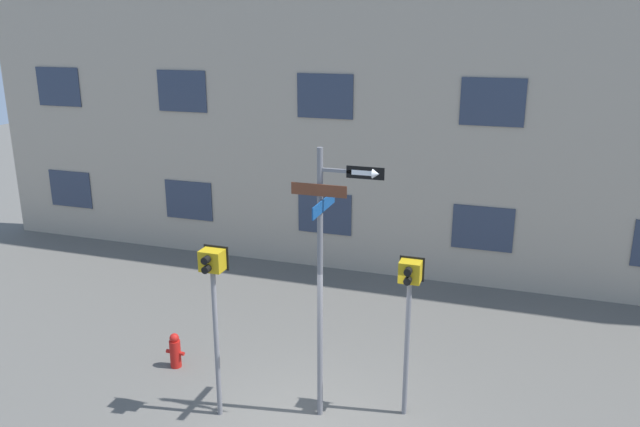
% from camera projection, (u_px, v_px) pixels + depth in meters
% --- Properties ---
extents(building_facade, '(24.00, 0.63, 12.05)m').
position_uv_depth(building_facade, '(410.00, 33.00, 14.58)').
color(building_facade, tan).
rests_on(building_facade, ground_plane).
extents(street_sign_pole, '(1.40, 1.03, 4.47)m').
position_uv_depth(street_sign_pole, '(325.00, 264.00, 9.53)').
color(street_sign_pole, slate).
rests_on(street_sign_pole, ground_plane).
extents(pedestrian_signal_left, '(0.41, 0.40, 2.91)m').
position_uv_depth(pedestrian_signal_left, '(213.00, 287.00, 9.67)').
color(pedestrian_signal_left, slate).
rests_on(pedestrian_signal_left, ground_plane).
extents(pedestrian_signal_right, '(0.39, 0.40, 2.72)m').
position_uv_depth(pedestrian_signal_right, '(409.00, 296.00, 9.73)').
color(pedestrian_signal_right, slate).
rests_on(pedestrian_signal_right, ground_plane).
extents(fire_hydrant, '(0.37, 0.21, 0.68)m').
position_uv_depth(fire_hydrant, '(175.00, 351.00, 11.68)').
color(fire_hydrant, red).
rests_on(fire_hydrant, ground_plane).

